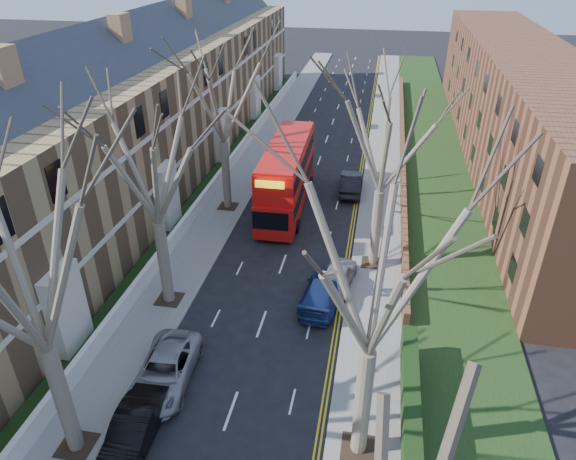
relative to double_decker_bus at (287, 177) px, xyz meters
The scene contains 17 objects.
pavement_left 11.23m from the double_decker_bus, 115.69° to the left, with size 3.00×102.00×0.12m, color slate.
pavement_right 12.49m from the double_decker_bus, 53.77° to the left, with size 3.00×102.00×0.12m, color slate.
terrace_left 12.91m from the double_decker_bus, behind, with size 9.70×78.00×13.60m.
flats_right 23.43m from the double_decker_bus, 36.59° to the left, with size 13.97×54.00×10.00m.
front_wall_left 6.93m from the double_decker_bus, 163.60° to the left, with size 0.30×78.00×1.00m.
grass_verge_right 15.52m from the double_decker_bus, 40.09° to the left, with size 6.00×102.00×0.06m.
tree_left_mid 24.59m from the double_decker_bus, 100.91° to the right, with size 10.50×10.50×14.71m.
tree_left_far 15.42m from the double_decker_bus, 108.77° to the right, with size 10.15×10.15×14.22m.
tree_left_dist 8.45m from the double_decker_bus, 165.96° to the right, with size 10.50×10.50×14.71m.
tree_right_mid 23.33m from the double_decker_bus, 71.80° to the right, with size 10.50×10.50×14.71m.
tree_right_far 12.03m from the double_decker_bus, 45.70° to the right, with size 10.15×10.15×14.22m.
double_decker_bus is the anchor object (origin of this frame).
car_left_mid 22.58m from the double_decker_bus, 95.61° to the right, with size 1.57×4.50×1.48m, color black.
car_left_far 19.21m from the double_decker_bus, 96.64° to the right, with size 2.43×5.27×1.46m, color gray.
car_right_near 12.47m from the double_decker_bus, 69.86° to the right, with size 2.08×5.13×1.49m, color navy.
car_right_mid 11.22m from the double_decker_bus, 63.53° to the right, with size 1.77×4.40×1.50m, color gray.
car_right_far 6.09m from the double_decker_bus, 36.94° to the left, with size 1.70×4.87×1.60m, color black.
Camera 1 is at (5.40, -6.09, 18.31)m, focal length 32.00 mm.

